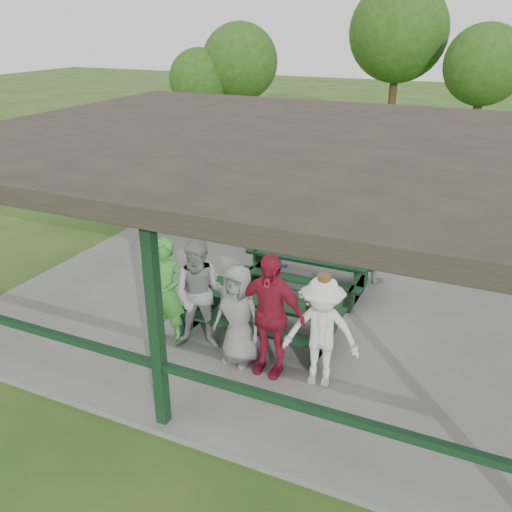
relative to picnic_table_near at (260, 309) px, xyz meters
The scene contains 20 objects.
ground 1.36m from the picnic_table_near, 102.59° to the left, with size 90.00×90.00×0.00m, color #2A4A17.
concrete_slab 1.34m from the picnic_table_near, 102.59° to the left, with size 10.00×8.00×0.10m, color slate.
pavilion_structure 2.87m from the picnic_table_near, 102.59° to the left, with size 10.60×8.60×3.24m.
picnic_table_near is the anchor object (origin of this frame).
picnic_table_far 2.01m from the picnic_table_near, 84.99° to the left, with size 2.43×1.39×0.75m.
table_setting 0.37m from the picnic_table_near, ahead, with size 2.31×0.45×0.10m.
contestant_green 1.61m from the picnic_table_near, 147.49° to the right, with size 0.67×0.44×1.83m, color green.
contestant_grey_left 1.14m from the picnic_table_near, 132.79° to the right, with size 0.92×0.72×1.90m, color gray.
contestant_grey_mid 0.97m from the picnic_table_near, 87.93° to the right, with size 0.80×0.52×1.65m, color gray.
contestant_red 1.20m from the picnic_table_near, 58.69° to the right, with size 1.15×0.48×1.96m, color #A11B33.
contestant_white_fedora 1.70m from the picnic_table_near, 33.48° to the right, with size 1.21×0.83×1.78m.
spectator_lblue 2.89m from the picnic_table_near, 107.62° to the left, with size 1.40×0.45×1.51m, color #8AA3D6.
spectator_blue 3.77m from the picnic_table_near, 116.39° to the left, with size 0.63×0.41×1.73m, color teal.
spectator_grey 3.17m from the picnic_table_near, 68.77° to the left, with size 0.78×0.61×1.61m, color gray.
pickup_truck 11.22m from the picnic_table_near, 73.79° to the left, with size 2.26×4.90×1.36m, color silver.
farm_trailer 10.90m from the picnic_table_near, 109.64° to the left, with size 3.59×1.70×1.25m.
tree_far_left 16.91m from the picnic_table_near, 117.08° to the left, with size 3.27×3.27×5.12m.
tree_left 19.39m from the picnic_table_near, 95.13° to the left, with size 4.37×4.37×6.83m.
tree_mid 17.88m from the picnic_table_near, 83.08° to the left, with size 3.26×3.26×5.09m.
tree_edge_left 16.63m from the picnic_table_near, 123.18° to the left, with size 2.62×2.62×4.10m.
Camera 1 is at (3.57, -8.62, 5.10)m, focal length 38.00 mm.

